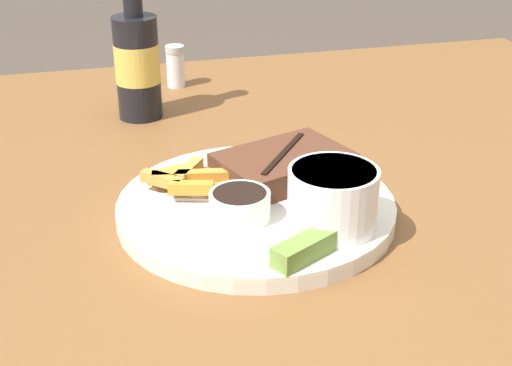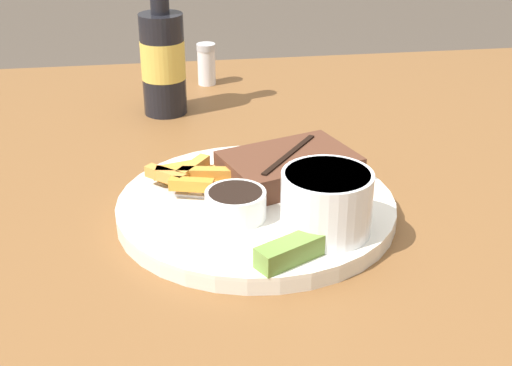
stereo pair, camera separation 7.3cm
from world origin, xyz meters
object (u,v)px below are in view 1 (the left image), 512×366
object	(u,v)px
steak_portion	(283,165)
beer_bottle	(137,61)
coleslaw_cup	(333,196)
dipping_sauce_cup	(240,204)
fork_utensil	(183,197)
salt_shaker	(175,66)
pickle_spear	(305,248)
dinner_plate	(256,208)
knife_utensil	(246,182)

from	to	relation	value
steak_portion	beer_bottle	xyz separation A→B (m)	(-0.13, 0.27, 0.05)
coleslaw_cup	dipping_sauce_cup	bearing A→B (deg)	154.60
fork_utensil	salt_shaker	size ratio (longest dim) A/B	2.02
steak_portion	dipping_sauce_cup	xyz separation A→B (m)	(-0.07, -0.08, 0.00)
pickle_spear	fork_utensil	xyz separation A→B (m)	(-0.09, 0.14, -0.01)
beer_bottle	steak_portion	bearing A→B (deg)	-65.22
fork_utensil	beer_bottle	world-z (taller)	beer_bottle
fork_utensil	salt_shaker	bearing A→B (deg)	99.10
steak_portion	fork_utensil	size ratio (longest dim) A/B	1.22
coleslaw_cup	beer_bottle	bearing A→B (deg)	109.60
fork_utensil	beer_bottle	xyz separation A→B (m)	(-0.01, 0.30, 0.06)
salt_shaker	coleslaw_cup	bearing A→B (deg)	-82.08
dipping_sauce_cup	beer_bottle	distance (m)	0.36
coleslaw_cup	salt_shaker	world-z (taller)	coleslaw_cup
pickle_spear	beer_bottle	size ratio (longest dim) A/B	0.31
dinner_plate	salt_shaker	xyz separation A→B (m)	(-0.01, 0.44, 0.02)
dipping_sauce_cup	knife_utensil	distance (m)	0.08
beer_bottle	salt_shaker	size ratio (longest dim) A/B	3.50
knife_utensil	beer_bottle	size ratio (longest dim) A/B	0.65
pickle_spear	salt_shaker	world-z (taller)	salt_shaker
steak_portion	fork_utensil	bearing A→B (deg)	-167.88
steak_portion	beer_bottle	bearing A→B (deg)	114.78
steak_portion	dipping_sauce_cup	world-z (taller)	steak_portion
pickle_spear	beer_bottle	distance (m)	0.45
dipping_sauce_cup	fork_utensil	xyz separation A→B (m)	(-0.05, 0.05, -0.01)
steak_portion	coleslaw_cup	world-z (taller)	coleslaw_cup
coleslaw_cup	salt_shaker	size ratio (longest dim) A/B	1.33
dinner_plate	beer_bottle	world-z (taller)	beer_bottle
dipping_sauce_cup	salt_shaker	size ratio (longest dim) A/B	0.93
dipping_sauce_cup	fork_utensil	distance (m)	0.07
coleslaw_cup	pickle_spear	world-z (taller)	coleslaw_cup
beer_bottle	salt_shaker	distance (m)	0.15
dinner_plate	beer_bottle	bearing A→B (deg)	104.56
steak_portion	knife_utensil	xyz separation A→B (m)	(-0.04, -0.01, -0.01)
steak_portion	beer_bottle	size ratio (longest dim) A/B	0.71
knife_utensil	beer_bottle	xyz separation A→B (m)	(-0.08, 0.28, 0.06)
dinner_plate	beer_bottle	distance (m)	0.34
steak_portion	knife_utensil	world-z (taller)	steak_portion
dipping_sauce_cup	beer_bottle	world-z (taller)	beer_bottle
salt_shaker	dipping_sauce_cup	bearing A→B (deg)	-91.24
dinner_plate	salt_shaker	size ratio (longest dim) A/B	4.43
coleslaw_cup	knife_utensil	xyz separation A→B (m)	(-0.06, 0.11, -0.03)
dinner_plate	pickle_spear	size ratio (longest dim) A/B	4.12
salt_shaker	steak_portion	bearing A→B (deg)	-81.60
coleslaw_cup	dipping_sauce_cup	distance (m)	0.09
dipping_sauce_cup	steak_portion	bearing A→B (deg)	49.40
steak_portion	knife_utensil	size ratio (longest dim) A/B	1.09
knife_utensil	dinner_plate	bearing A→B (deg)	-146.14
pickle_spear	steak_portion	bearing A→B (deg)	79.97
coleslaw_cup	dipping_sauce_cup	world-z (taller)	coleslaw_cup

